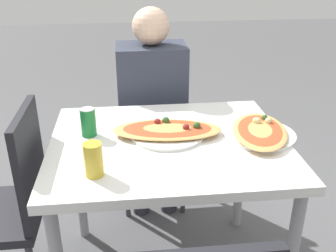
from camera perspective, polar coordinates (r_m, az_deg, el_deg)
dining_table at (r=1.72m, az=0.09°, el=-4.74°), size 1.01×0.82×0.77m
chair_far_seated at (r=2.45m, az=-2.42°, el=0.82°), size 0.40×0.40×0.94m
chair_side_left at (r=1.84m, az=-22.02°, el=-10.06°), size 0.40×0.40×0.94m
person_seated at (r=2.27m, az=-2.30°, el=4.22°), size 0.39×0.29×1.23m
pizza_main at (r=1.72m, az=-0.13°, el=-0.67°), size 0.49×0.33×0.06m
soda_can at (r=1.73m, az=-11.49°, el=0.54°), size 0.07×0.07×0.12m
drink_glass at (r=1.43m, az=-10.76°, el=-4.82°), size 0.07×0.07×0.13m
pizza_second at (r=1.76m, az=13.17°, el=-0.80°), size 0.32×0.43×0.06m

